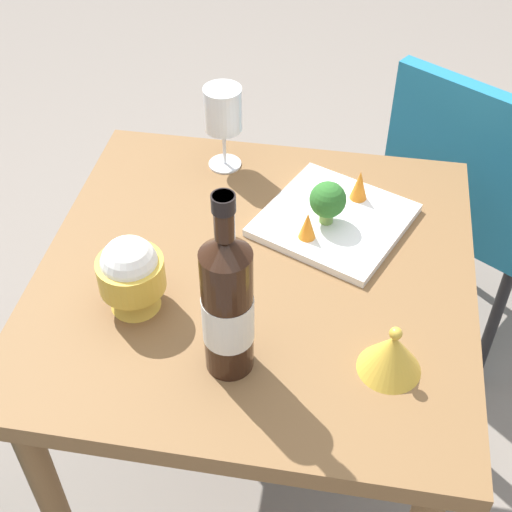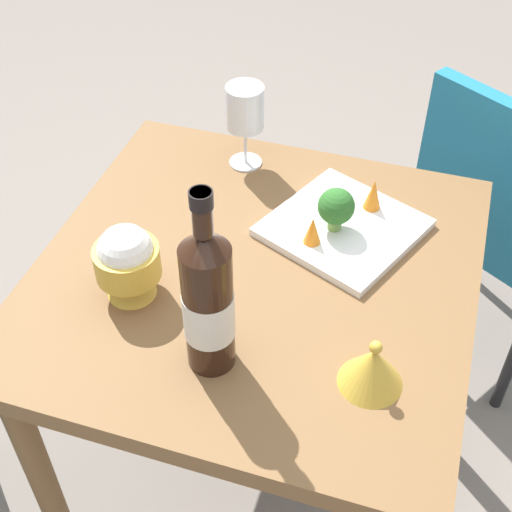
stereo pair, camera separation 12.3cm
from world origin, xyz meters
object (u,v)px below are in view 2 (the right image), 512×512
at_px(wine_bottle, 208,301).
at_px(carrot_garnish_left, 373,194).
at_px(broccoli_floret, 336,207).
at_px(serving_plate, 343,227).
at_px(rice_bowl, 127,261).
at_px(rice_bowl_lid, 372,367).
at_px(carrot_garnish_right, 312,230).
at_px(wine_glass, 245,110).
at_px(chair_by_wall, 504,213).

distance_m(wine_bottle, carrot_garnish_left, 0.46).
bearing_deg(broccoli_floret, serving_plate, 137.06).
distance_m(wine_bottle, rice_bowl, 0.21).
relative_size(rice_bowl_lid, carrot_garnish_right, 1.82).
bearing_deg(wine_glass, broccoli_floret, 53.87).
xyz_separation_m(carrot_garnish_left, carrot_garnish_right, (0.13, -0.09, -0.00)).
bearing_deg(broccoli_floret, carrot_garnish_left, 145.93).
height_order(wine_bottle, serving_plate, wine_bottle).
height_order(rice_bowl, broccoli_floret, rice_bowl).
bearing_deg(serving_plate, rice_bowl, -49.44).
xyz_separation_m(serving_plate, carrot_garnish_left, (-0.07, 0.04, 0.04)).
distance_m(wine_glass, carrot_garnish_left, 0.30).
xyz_separation_m(chair_by_wall, serving_plate, (0.41, -0.32, 0.21)).
relative_size(chair_by_wall, rice_bowl, 6.00).
bearing_deg(wine_bottle, chair_by_wall, 149.72).
distance_m(chair_by_wall, rice_bowl, 0.96).
height_order(wine_bottle, carrot_garnish_right, wine_bottle).
bearing_deg(carrot_garnish_left, rice_bowl_lid, 10.59).
bearing_deg(carrot_garnish_right, carrot_garnish_left, 146.82).
relative_size(rice_bowl, rice_bowl_lid, 1.42).
relative_size(wine_bottle, rice_bowl, 2.34).
bearing_deg(serving_plate, carrot_garnish_left, 148.39).
bearing_deg(wine_bottle, serving_plate, 160.01).
bearing_deg(wine_glass, wine_bottle, 12.25).
bearing_deg(chair_by_wall, rice_bowl, -100.93).
bearing_deg(serving_plate, carrot_garnish_right, -34.70).
height_order(serving_plate, carrot_garnish_left, carrot_garnish_left).
bearing_deg(wine_bottle, carrot_garnish_left, 158.08).
height_order(chair_by_wall, serving_plate, chair_by_wall).
height_order(rice_bowl_lid, carrot_garnish_left, rice_bowl_lid).
height_order(chair_by_wall, rice_bowl, rice_bowl).
bearing_deg(carrot_garnish_left, carrot_garnish_right, -33.18).
relative_size(serving_plate, carrot_garnish_left, 5.24).
relative_size(rice_bowl, carrot_garnish_left, 2.26).
bearing_deg(chair_by_wall, serving_plate, -95.83).
xyz_separation_m(wine_bottle, carrot_garnish_right, (-0.29, 0.09, -0.09)).
distance_m(rice_bowl_lid, serving_plate, 0.35).
relative_size(wine_glass, carrot_garnish_left, 2.85).
relative_size(chair_by_wall, serving_plate, 2.58).
xyz_separation_m(wine_bottle, serving_plate, (-0.36, 0.13, -0.12)).
distance_m(chair_by_wall, rice_bowl_lid, 0.80).
bearing_deg(chair_by_wall, carrot_garnish_right, -95.41).
bearing_deg(wine_bottle, rice_bowl, -117.69).
xyz_separation_m(chair_by_wall, carrot_garnish_left, (0.34, -0.28, 0.25)).
bearing_deg(rice_bowl, serving_plate, 130.56).
height_order(wine_bottle, rice_bowl, wine_bottle).
height_order(wine_glass, rice_bowl_lid, wine_glass).
height_order(chair_by_wall, broccoli_floret, chair_by_wall).
distance_m(carrot_garnish_left, carrot_garnish_right, 0.16).
bearing_deg(carrot_garnish_right, wine_bottle, -16.24).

